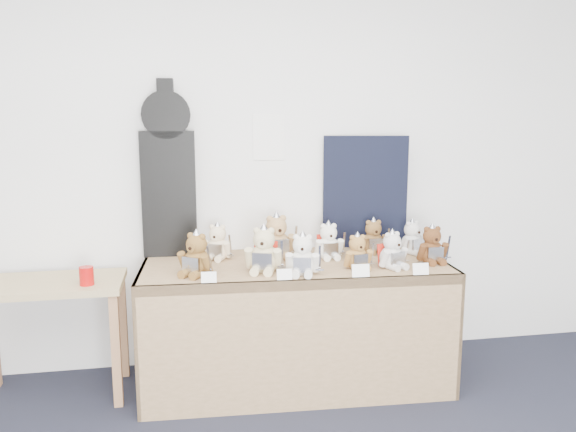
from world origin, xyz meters
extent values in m
plane|color=white|center=(0.00, 2.50, 1.35)|extent=(6.00, 0.00, 6.00)
cube|color=white|center=(0.36, 2.49, 1.52)|extent=(0.21, 0.00, 0.30)
cube|color=olive|center=(0.46, 2.09, 0.74)|extent=(1.89, 0.87, 0.06)
cube|color=olive|center=(0.44, 1.72, 0.39)|extent=(1.86, 0.11, 0.77)
cube|color=olive|center=(-0.46, 2.14, 0.39)|extent=(0.06, 0.77, 0.77)
cube|color=olive|center=(1.37, 2.05, 0.39)|extent=(0.06, 0.77, 0.77)
cube|color=tan|center=(-1.00, 2.16, 0.69)|extent=(0.86, 0.48, 0.04)
cube|color=#92613F|center=(-0.61, 1.96, 0.34)|extent=(0.05, 0.05, 0.67)
cube|color=#92613F|center=(-0.61, 2.36, 0.34)|extent=(0.05, 0.05, 0.67)
cube|color=black|center=(-0.30, 2.42, 1.17)|extent=(0.34, 0.11, 0.80)
cylinder|color=black|center=(-0.30, 2.42, 1.67)|extent=(0.30, 0.11, 0.30)
cube|color=black|center=(-0.30, 2.42, 1.79)|extent=(0.10, 0.09, 0.20)
cube|color=black|center=(1.00, 2.41, 1.15)|extent=(0.56, 0.11, 0.76)
cylinder|color=#BC0D0C|center=(-0.76, 2.04, 0.77)|extent=(0.08, 0.08, 0.11)
ellipsoid|color=brown|center=(-0.14, 1.92, 0.84)|extent=(0.21, 0.20, 0.16)
sphere|color=brown|center=(-0.14, 1.92, 0.95)|extent=(0.12, 0.12, 0.12)
cylinder|color=brown|center=(-0.17, 1.88, 0.94)|extent=(0.06, 0.05, 0.05)
sphere|color=black|center=(-0.18, 1.86, 0.94)|extent=(0.02, 0.02, 0.02)
sphere|color=brown|center=(-0.17, 1.94, 1.00)|extent=(0.04, 0.04, 0.04)
sphere|color=brown|center=(-0.11, 1.90, 1.00)|extent=(0.04, 0.04, 0.04)
cylinder|color=brown|center=(-0.22, 1.95, 0.85)|extent=(0.09, 0.10, 0.12)
cylinder|color=brown|center=(-0.09, 1.86, 0.85)|extent=(0.09, 0.10, 0.12)
cylinder|color=brown|center=(-0.20, 1.89, 0.80)|extent=(0.10, 0.11, 0.05)
cylinder|color=brown|center=(-0.14, 1.85, 0.80)|extent=(0.10, 0.11, 0.05)
cube|color=silver|center=(-0.18, 1.87, 0.85)|extent=(0.10, 0.07, 0.09)
cone|color=silver|center=(-0.14, 1.92, 1.00)|extent=(0.10, 0.10, 0.08)
cube|color=silver|center=(-0.08, 1.84, 0.88)|extent=(0.03, 0.04, 0.17)
cube|color=silver|center=(-0.08, 1.84, 0.81)|extent=(0.04, 0.03, 0.01)
ellipsoid|color=beige|center=(0.24, 1.93, 0.85)|extent=(0.21, 0.19, 0.17)
sphere|color=beige|center=(0.24, 1.93, 0.96)|extent=(0.13, 0.13, 0.13)
cylinder|color=beige|center=(0.22, 1.87, 0.95)|extent=(0.06, 0.04, 0.05)
sphere|color=black|center=(0.22, 1.86, 0.95)|extent=(0.02, 0.02, 0.02)
sphere|color=beige|center=(0.20, 1.94, 1.01)|extent=(0.04, 0.04, 0.04)
sphere|color=beige|center=(0.28, 1.91, 1.01)|extent=(0.04, 0.04, 0.04)
cylinder|color=beige|center=(0.16, 1.93, 0.86)|extent=(0.07, 0.11, 0.13)
cylinder|color=beige|center=(0.31, 1.88, 0.86)|extent=(0.07, 0.11, 0.13)
cylinder|color=beige|center=(0.19, 1.88, 0.80)|extent=(0.08, 0.12, 0.05)
cylinder|color=beige|center=(0.26, 1.86, 0.80)|extent=(0.08, 0.12, 0.05)
cube|color=silver|center=(0.22, 1.86, 0.85)|extent=(0.11, 0.05, 0.10)
cone|color=silver|center=(0.24, 1.93, 1.02)|extent=(0.11, 0.11, 0.08)
cube|color=silver|center=(0.33, 1.86, 0.88)|extent=(0.03, 0.05, 0.18)
cube|color=silver|center=(0.33, 1.86, 0.81)|extent=(0.05, 0.02, 0.01)
cube|color=red|center=(0.26, 1.99, 0.86)|extent=(0.14, 0.07, 0.16)
ellipsoid|color=silver|center=(0.45, 1.83, 0.84)|extent=(0.18, 0.16, 0.15)
sphere|color=silver|center=(0.45, 1.83, 0.94)|extent=(0.11, 0.11, 0.11)
cylinder|color=silver|center=(0.44, 1.78, 0.93)|extent=(0.05, 0.04, 0.05)
sphere|color=black|center=(0.43, 1.77, 0.93)|extent=(0.02, 0.02, 0.02)
sphere|color=silver|center=(0.41, 1.84, 0.99)|extent=(0.04, 0.04, 0.04)
sphere|color=silver|center=(0.48, 1.82, 0.99)|extent=(0.04, 0.04, 0.04)
cylinder|color=silver|center=(0.37, 1.83, 0.85)|extent=(0.06, 0.09, 0.12)
cylinder|color=silver|center=(0.51, 1.79, 0.85)|extent=(0.06, 0.09, 0.12)
cylinder|color=silver|center=(0.40, 1.78, 0.80)|extent=(0.07, 0.11, 0.05)
cylinder|color=silver|center=(0.47, 1.77, 0.80)|extent=(0.07, 0.11, 0.05)
cube|color=silver|center=(0.43, 1.77, 0.84)|extent=(0.10, 0.04, 0.09)
cone|color=silver|center=(0.45, 1.83, 0.99)|extent=(0.10, 0.10, 0.07)
cube|color=silver|center=(0.53, 1.78, 0.87)|extent=(0.02, 0.04, 0.16)
cube|color=silver|center=(0.53, 1.78, 0.81)|extent=(0.05, 0.02, 0.01)
ellipsoid|color=olive|center=(0.79, 1.89, 0.83)|extent=(0.15, 0.13, 0.14)
sphere|color=olive|center=(0.79, 1.89, 0.92)|extent=(0.10, 0.10, 0.10)
cylinder|color=olive|center=(0.79, 1.85, 0.91)|extent=(0.04, 0.03, 0.04)
sphere|color=black|center=(0.79, 1.84, 0.91)|extent=(0.02, 0.02, 0.02)
sphere|color=olive|center=(0.76, 1.89, 0.96)|extent=(0.03, 0.03, 0.03)
sphere|color=olive|center=(0.82, 1.90, 0.96)|extent=(0.03, 0.03, 0.03)
cylinder|color=olive|center=(0.73, 1.87, 0.84)|extent=(0.05, 0.08, 0.10)
cylinder|color=olive|center=(0.85, 1.88, 0.84)|extent=(0.05, 0.08, 0.10)
cylinder|color=olive|center=(0.76, 1.84, 0.79)|extent=(0.05, 0.09, 0.04)
cylinder|color=olive|center=(0.82, 1.85, 0.79)|extent=(0.05, 0.09, 0.04)
cube|color=silver|center=(0.79, 1.84, 0.83)|extent=(0.09, 0.02, 0.07)
cone|color=silver|center=(0.79, 1.89, 0.96)|extent=(0.08, 0.08, 0.06)
cube|color=silver|center=(0.88, 1.88, 0.86)|extent=(0.01, 0.03, 0.14)
cube|color=silver|center=(0.88, 1.88, 0.80)|extent=(0.04, 0.01, 0.01)
ellipsoid|color=silver|center=(0.99, 1.87, 0.84)|extent=(0.18, 0.17, 0.14)
sphere|color=silver|center=(0.99, 1.87, 0.93)|extent=(0.11, 0.11, 0.11)
cylinder|color=silver|center=(1.01, 1.83, 0.92)|extent=(0.05, 0.04, 0.04)
sphere|color=black|center=(1.01, 1.81, 0.92)|extent=(0.02, 0.02, 0.02)
sphere|color=silver|center=(0.96, 1.86, 0.97)|extent=(0.03, 0.03, 0.03)
sphere|color=silver|center=(1.03, 1.88, 0.97)|extent=(0.03, 0.03, 0.03)
cylinder|color=silver|center=(0.93, 1.83, 0.84)|extent=(0.07, 0.09, 0.11)
cylinder|color=silver|center=(1.06, 1.88, 0.84)|extent=(0.07, 0.09, 0.11)
cylinder|color=silver|center=(0.98, 1.81, 0.79)|extent=(0.07, 0.10, 0.04)
cylinder|color=silver|center=(1.04, 1.83, 0.79)|extent=(0.07, 0.10, 0.04)
cube|color=silver|center=(1.01, 1.82, 0.84)|extent=(0.09, 0.05, 0.08)
cone|color=silver|center=(0.99, 1.87, 0.98)|extent=(0.09, 0.09, 0.07)
cube|color=silver|center=(1.09, 1.87, 0.86)|extent=(0.02, 0.04, 0.15)
cube|color=silver|center=(1.09, 1.87, 0.81)|extent=(0.04, 0.02, 0.01)
cube|color=red|center=(0.97, 1.92, 0.85)|extent=(0.12, 0.07, 0.13)
ellipsoid|color=brown|center=(1.28, 1.94, 0.84)|extent=(0.15, 0.13, 0.15)
sphere|color=brown|center=(1.28, 1.94, 0.94)|extent=(0.11, 0.11, 0.11)
cylinder|color=brown|center=(1.28, 1.90, 0.93)|extent=(0.05, 0.03, 0.05)
sphere|color=black|center=(1.28, 1.88, 0.93)|extent=(0.02, 0.02, 0.02)
sphere|color=brown|center=(1.24, 1.94, 0.98)|extent=(0.04, 0.04, 0.04)
sphere|color=brown|center=(1.31, 1.94, 0.98)|extent=(0.04, 0.04, 0.04)
cylinder|color=brown|center=(1.21, 1.92, 0.85)|extent=(0.04, 0.08, 0.11)
cylinder|color=brown|center=(1.35, 1.93, 0.85)|extent=(0.04, 0.08, 0.11)
cylinder|color=brown|center=(1.24, 1.89, 0.79)|extent=(0.05, 0.10, 0.05)
cylinder|color=brown|center=(1.31, 1.89, 0.79)|extent=(0.05, 0.10, 0.05)
cube|color=silver|center=(1.28, 1.88, 0.84)|extent=(0.10, 0.02, 0.08)
cone|color=silver|center=(1.28, 1.94, 0.99)|extent=(0.09, 0.09, 0.07)
cube|color=silver|center=(1.37, 1.91, 0.87)|extent=(0.01, 0.04, 0.16)
cube|color=silver|center=(1.37, 1.91, 0.81)|extent=(0.05, 0.01, 0.01)
ellipsoid|color=beige|center=(0.00, 2.27, 0.84)|extent=(0.18, 0.17, 0.15)
sphere|color=beige|center=(0.00, 2.27, 0.93)|extent=(0.11, 0.11, 0.11)
cylinder|color=beige|center=(-0.02, 2.23, 0.93)|extent=(0.05, 0.04, 0.05)
sphere|color=black|center=(-0.03, 2.21, 0.93)|extent=(0.02, 0.02, 0.02)
sphere|color=beige|center=(-0.04, 2.28, 0.98)|extent=(0.03, 0.03, 0.03)
sphere|color=beige|center=(0.03, 2.26, 0.98)|extent=(0.03, 0.03, 0.03)
cylinder|color=beige|center=(-0.08, 2.28, 0.84)|extent=(0.07, 0.09, 0.11)
cylinder|color=beige|center=(0.05, 2.23, 0.84)|extent=(0.07, 0.09, 0.11)
cylinder|color=beige|center=(-0.06, 2.24, 0.79)|extent=(0.08, 0.11, 0.04)
cylinder|color=beige|center=(0.01, 2.21, 0.79)|extent=(0.08, 0.11, 0.04)
cube|color=silver|center=(-0.03, 2.22, 0.84)|extent=(0.09, 0.05, 0.08)
cone|color=silver|center=(0.00, 2.27, 0.98)|extent=(0.09, 0.09, 0.07)
cube|color=silver|center=(0.07, 2.21, 0.87)|extent=(0.03, 0.04, 0.15)
cube|color=silver|center=(0.07, 2.21, 0.81)|extent=(0.04, 0.02, 0.01)
ellipsoid|color=tan|center=(0.36, 2.23, 0.85)|extent=(0.20, 0.18, 0.18)
sphere|color=tan|center=(0.36, 2.23, 0.97)|extent=(0.13, 0.13, 0.13)
cylinder|color=tan|center=(0.37, 2.18, 0.96)|extent=(0.06, 0.04, 0.06)
sphere|color=black|center=(0.37, 2.16, 0.96)|extent=(0.02, 0.02, 0.02)
sphere|color=tan|center=(0.32, 2.23, 1.03)|extent=(0.04, 0.04, 0.04)
sphere|color=tan|center=(0.41, 2.24, 1.03)|extent=(0.04, 0.04, 0.04)
cylinder|color=tan|center=(0.28, 2.20, 0.86)|extent=(0.06, 0.11, 0.14)
cylinder|color=tan|center=(0.45, 2.22, 0.86)|extent=(0.06, 0.11, 0.14)
cylinder|color=tan|center=(0.33, 2.16, 0.80)|extent=(0.07, 0.13, 0.05)
cylinder|color=tan|center=(0.41, 2.17, 0.80)|extent=(0.07, 0.13, 0.05)
cube|color=silver|center=(0.37, 2.16, 0.86)|extent=(0.12, 0.04, 0.10)
cone|color=silver|center=(0.36, 2.23, 1.03)|extent=(0.11, 0.11, 0.09)
cube|color=silver|center=(0.48, 2.21, 0.89)|extent=(0.02, 0.05, 0.19)
cube|color=silver|center=(0.48, 2.21, 0.81)|extent=(0.06, 0.01, 0.01)
ellipsoid|color=white|center=(0.68, 2.17, 0.84)|extent=(0.15, 0.13, 0.15)
sphere|color=white|center=(0.68, 2.17, 0.94)|extent=(0.11, 0.11, 0.11)
cylinder|color=white|center=(0.69, 2.12, 0.93)|extent=(0.05, 0.03, 0.05)
sphere|color=black|center=(0.69, 2.11, 0.93)|extent=(0.02, 0.02, 0.02)
sphere|color=white|center=(0.65, 2.17, 0.98)|extent=(0.03, 0.03, 0.03)
sphere|color=white|center=(0.72, 2.17, 0.98)|extent=(0.03, 0.03, 0.03)
cylinder|color=white|center=(0.61, 2.15, 0.84)|extent=(0.04, 0.08, 0.11)
cylinder|color=white|center=(0.76, 2.15, 0.84)|extent=(0.04, 0.08, 0.11)
cylinder|color=white|center=(0.65, 2.12, 0.79)|extent=(0.05, 0.10, 0.04)
cylinder|color=white|center=(0.72, 2.12, 0.79)|extent=(0.05, 0.10, 0.04)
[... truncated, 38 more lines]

